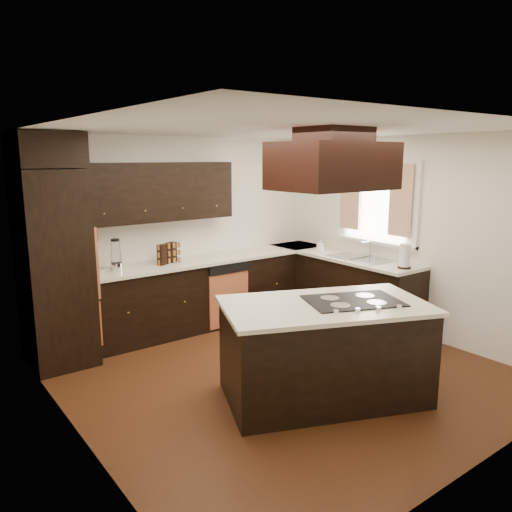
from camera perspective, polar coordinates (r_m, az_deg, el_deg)
name	(u,v)px	position (r m, az deg, el deg)	size (l,w,h in m)	color
floor	(283,373)	(5.42, 3.05, -13.26)	(4.20, 4.20, 0.02)	#5E3217
ceiling	(285,128)	(4.94, 3.37, 14.39)	(4.20, 4.20, 0.02)	silver
wall_back	(182,232)	(6.75, -8.42, 2.75)	(4.20, 0.02, 2.50)	white
wall_front	(485,306)	(3.72, 24.71, -5.26)	(4.20, 0.02, 2.50)	white
wall_left	(71,290)	(4.04, -20.40, -3.68)	(0.02, 4.20, 2.50)	white
wall_right	(412,237)	(6.57, 17.42, 2.11)	(0.02, 4.20, 2.50)	white
oven_column	(55,269)	(5.77, -22.02, -1.36)	(0.65, 0.75, 2.12)	black
wall_oven_face	(87,259)	(5.85, -18.77, -0.35)	(0.05, 0.62, 0.78)	#D57045
base_cabinets_back	(198,295)	(6.68, -6.68, -4.42)	(2.93, 0.60, 0.88)	black
base_cabinets_right	(340,288)	(7.06, 9.62, -3.63)	(0.60, 2.40, 0.88)	black
countertop_back	(198,261)	(6.55, -6.70, -0.57)	(2.93, 0.63, 0.04)	#EFE8C9
countertop_right	(341,256)	(6.95, 9.66, 0.02)	(0.63, 2.40, 0.04)	#EFE8C9
upper_cabinets	(157,192)	(6.34, -11.22, 7.20)	(2.00, 0.34, 0.72)	black
dishwasher_front	(229,299)	(6.60, -3.16, -4.95)	(0.60, 0.05, 0.72)	#D57045
window_frame	(377,202)	(6.82, 13.67, 6.03)	(0.06, 1.32, 1.12)	white
window_pane	(378,202)	(6.85, 13.82, 6.04)	(0.00, 1.20, 1.00)	white
curtain_left	(401,201)	(6.51, 16.21, 6.10)	(0.02, 0.34, 0.90)	#FDE4C0
curtain_right	(350,196)	(7.05, 10.73, 6.72)	(0.02, 0.34, 0.90)	#FDE4C0
sink_rim	(361,258)	(6.72, 11.92, -0.23)	(0.52, 0.84, 0.01)	silver
island	(324,353)	(4.79, 7.79, -10.90)	(1.81, 0.99, 0.88)	black
island_top	(325,306)	(4.64, 7.94, -5.64)	(1.87, 1.05, 0.04)	#EFE8C9
cooktop	(353,301)	(4.74, 11.03, -5.05)	(0.86, 0.57, 0.01)	black
range_hood	(333,166)	(4.59, 8.80, 10.14)	(1.05, 0.72, 0.42)	black
hood_duct	(334,134)	(4.60, 8.90, 13.56)	(0.55, 0.50, 0.13)	black
blender_base	(117,267)	(6.08, -15.64, -1.20)	(0.15, 0.15, 0.10)	silver
blender_pitcher	(116,252)	(6.04, -15.73, 0.47)	(0.13, 0.13, 0.26)	silver
spice_rack	(167,253)	(6.35, -10.13, 0.30)	(0.31, 0.08, 0.26)	black
mixing_bowl	(94,271)	(5.98, -18.08, -1.70)	(0.27, 0.27, 0.07)	white
soap_bottle	(321,245)	(7.12, 7.40, 1.25)	(0.08, 0.08, 0.18)	white
paper_towel	(405,256)	(6.23, 16.65, -0.04)	(0.14, 0.14, 0.29)	white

